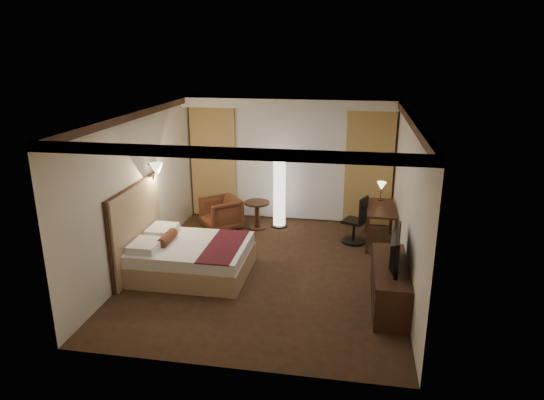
% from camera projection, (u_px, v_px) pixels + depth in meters
% --- Properties ---
extents(floor, '(4.50, 5.50, 0.01)m').
position_uv_depth(floor, '(268.00, 270.00, 8.44)').
color(floor, black).
rests_on(floor, ground).
extents(ceiling, '(4.50, 5.50, 0.01)m').
position_uv_depth(ceiling, '(268.00, 114.00, 7.63)').
color(ceiling, white).
rests_on(ceiling, back_wall).
extents(back_wall, '(4.50, 0.02, 2.70)m').
position_uv_depth(back_wall, '(290.00, 159.00, 10.62)').
color(back_wall, beige).
rests_on(back_wall, floor).
extents(left_wall, '(0.02, 5.50, 2.70)m').
position_uv_depth(left_wall, '(140.00, 189.00, 8.40)').
color(left_wall, beige).
rests_on(left_wall, floor).
extents(right_wall, '(0.02, 5.50, 2.70)m').
position_uv_depth(right_wall, '(407.00, 203.00, 7.67)').
color(right_wall, beige).
rests_on(right_wall, floor).
extents(crown_molding, '(4.50, 5.50, 0.12)m').
position_uv_depth(crown_molding, '(268.00, 118.00, 7.64)').
color(crown_molding, black).
rests_on(crown_molding, ceiling).
extents(soffit, '(4.50, 0.50, 0.20)m').
position_uv_depth(soffit, '(289.00, 103.00, 10.01)').
color(soffit, white).
rests_on(soffit, ceiling).
extents(curtain_sheer, '(2.48, 0.04, 2.45)m').
position_uv_depth(curtain_sheer, '(290.00, 165.00, 10.57)').
color(curtain_sheer, silver).
rests_on(curtain_sheer, back_wall).
extents(curtain_left_drape, '(1.00, 0.14, 2.45)m').
position_uv_depth(curtain_left_drape, '(214.00, 162.00, 10.79)').
color(curtain_left_drape, tan).
rests_on(curtain_left_drape, back_wall).
extents(curtain_right_drape, '(1.00, 0.14, 2.45)m').
position_uv_depth(curtain_right_drape, '(369.00, 169.00, 10.24)').
color(curtain_right_drape, tan).
rests_on(curtain_right_drape, back_wall).
extents(wall_sconce, '(0.24, 0.24, 0.24)m').
position_uv_depth(wall_sconce, '(157.00, 169.00, 8.64)').
color(wall_sconce, white).
rests_on(wall_sconce, left_wall).
extents(bed, '(1.89, 1.48, 0.55)m').
position_uv_depth(bed, '(192.00, 259.00, 8.22)').
color(bed, white).
rests_on(bed, floor).
extents(headboard, '(0.12, 1.78, 1.50)m').
position_uv_depth(headboard, '(137.00, 229.00, 8.23)').
color(headboard, tan).
rests_on(headboard, floor).
extents(armchair, '(0.98, 0.99, 0.74)m').
position_uv_depth(armchair, '(221.00, 212.00, 10.24)').
color(armchair, '#532819').
rests_on(armchair, floor).
extents(side_table, '(0.54, 0.54, 0.59)m').
position_uv_depth(side_table, '(257.00, 215.00, 10.29)').
color(side_table, black).
rests_on(side_table, floor).
extents(floor_lamp, '(0.35, 0.35, 1.65)m').
position_uv_depth(floor_lamp, '(279.00, 190.00, 10.24)').
color(floor_lamp, white).
rests_on(floor_lamp, floor).
extents(desk, '(0.55, 1.20, 0.75)m').
position_uv_depth(desk, '(380.00, 225.00, 9.47)').
color(desk, black).
rests_on(desk, floor).
extents(desk_lamp, '(0.18, 0.18, 0.34)m').
position_uv_depth(desk_lamp, '(381.00, 192.00, 9.73)').
color(desk_lamp, '#FFD899').
rests_on(desk_lamp, desk).
extents(office_chair, '(0.61, 0.61, 0.96)m').
position_uv_depth(office_chair, '(354.00, 219.00, 9.48)').
color(office_chair, black).
rests_on(office_chair, floor).
extents(dresser, '(0.50, 1.66, 0.65)m').
position_uv_depth(dresser, '(390.00, 285.00, 7.22)').
color(dresser, black).
rests_on(dresser, floor).
extents(television, '(0.66, 1.03, 0.13)m').
position_uv_depth(television, '(391.00, 247.00, 7.05)').
color(television, black).
rests_on(television, dresser).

